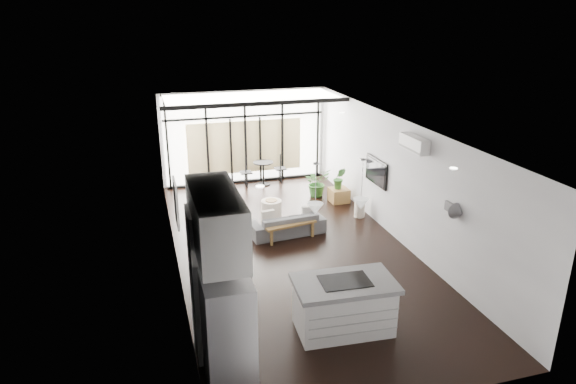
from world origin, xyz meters
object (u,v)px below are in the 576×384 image
console_bench (290,231)px  tv (376,171)px  fridge (228,334)px  pouf (271,208)px  sofa (287,220)px  island (344,306)px  milk_can (360,207)px

console_bench → tv: size_ratio=1.13×
fridge → pouf: fridge is taller
sofa → pouf: 1.18m
sofa → tv: size_ratio=1.61×
console_bench → tv: bearing=1.2°
island → pouf: (0.09, 5.14, -0.24)m
island → console_bench: size_ratio=1.33×
fridge → milk_can: size_ratio=3.17×
island → tv: 4.91m
sofa → milk_can: sofa is taller
island → pouf: 5.14m
sofa → tv: bearing=178.5°
milk_can → tv: 1.11m
island → milk_can: (2.25, 4.46, -0.18)m
tv → console_bench: bearing=-168.4°
console_bench → pouf: pouf is taller
island → pouf: island is taller
fridge → console_bench: 5.03m
console_bench → milk_can: milk_can is taller
milk_can → tv: size_ratio=0.49×
island → milk_can: bearing=66.6°
island → fridge: bearing=-155.0°
fridge → pouf: size_ratio=3.19×
island → sofa: size_ratio=0.93×
pouf → milk_can: milk_can is taller
milk_can → tv: (0.25, -0.32, 1.03)m
fridge → sofa: (2.22, 4.78, -0.50)m
milk_can → console_bench: bearing=-159.0°
pouf → tv: tv is taller
pouf → tv: bearing=-22.4°
island → console_bench: (0.16, 3.66, -0.25)m
pouf → tv: (2.41, -1.00, 1.09)m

